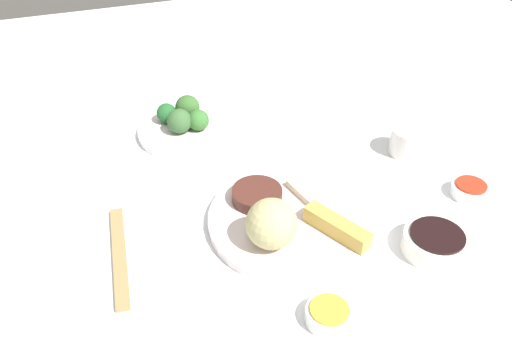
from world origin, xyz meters
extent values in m
cube|color=white|center=(0.00, 0.00, 0.01)|extent=(2.20, 2.20, 0.02)
cylinder|color=white|center=(-0.05, 0.01, 0.03)|extent=(0.28, 0.28, 0.02)
sphere|color=tan|center=(-0.09, 0.07, 0.08)|extent=(0.08, 0.08, 0.08)
cube|color=gold|center=(-0.11, -0.04, 0.05)|extent=(0.11, 0.07, 0.03)
cube|color=beige|center=(0.00, -0.05, 0.04)|extent=(0.09, 0.09, 0.01)
cylinder|color=#4D261E|center=(0.01, 0.05, 0.05)|extent=(0.09, 0.09, 0.02)
cylinder|color=white|center=(0.28, 0.11, 0.03)|extent=(0.20, 0.20, 0.01)
sphere|color=#386133|center=(0.27, 0.12, 0.06)|extent=(0.05, 0.05, 0.05)
sphere|color=#387030|center=(0.27, 0.09, 0.06)|extent=(0.04, 0.04, 0.04)
sphere|color=#36642A|center=(0.32, 0.09, 0.06)|extent=(0.05, 0.05, 0.05)
sphere|color=#225F2C|center=(0.32, 0.14, 0.05)|extent=(0.04, 0.04, 0.04)
cylinder|color=white|center=(-0.18, -0.17, 0.04)|extent=(0.10, 0.10, 0.03)
cylinder|color=black|center=(-0.18, -0.17, 0.05)|extent=(0.08, 0.08, 0.00)
cylinder|color=white|center=(-0.08, -0.31, 0.03)|extent=(0.06, 0.06, 0.02)
cylinder|color=red|center=(-0.08, -0.31, 0.04)|extent=(0.05, 0.05, 0.00)
cylinder|color=white|center=(-0.24, 0.04, 0.03)|extent=(0.06, 0.06, 0.02)
cylinder|color=gold|center=(-0.24, 0.04, 0.04)|extent=(0.05, 0.05, 0.00)
cylinder|color=silver|center=(0.07, -0.28, 0.05)|extent=(0.07, 0.07, 0.05)
cube|color=#9C824F|center=(-0.03, 0.29, 0.02)|extent=(0.21, 0.04, 0.01)
camera|label=1|loc=(-0.63, 0.28, 0.60)|focal=36.69mm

